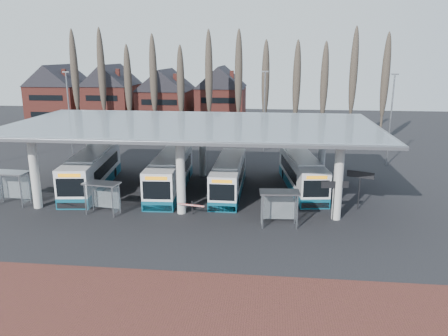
# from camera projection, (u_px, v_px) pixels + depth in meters

# --- Properties ---
(ground) EXTENTS (140.00, 140.00, 0.00)m
(ground) POSITION_uv_depth(u_px,v_px,m) (175.00, 225.00, 32.29)
(ground) COLOR black
(ground) RESTS_ON ground
(brick_strip) EXTENTS (70.00, 10.00, 0.03)m
(brick_strip) POSITION_uv_depth(u_px,v_px,m) (121.00, 320.00, 20.75)
(brick_strip) COLOR #4F241F
(brick_strip) RESTS_ON ground
(station_canopy) EXTENTS (32.00, 16.00, 6.34)m
(station_canopy) POSITION_uv_depth(u_px,v_px,m) (193.00, 131.00, 38.53)
(station_canopy) COLOR #B9B9B4
(station_canopy) RESTS_ON ground
(poplar_row) EXTENTS (45.10, 1.10, 14.50)m
(poplar_row) POSITION_uv_depth(u_px,v_px,m) (223.00, 79.00, 61.77)
(poplar_row) COLOR #473D33
(poplar_row) RESTS_ON ground
(townhouse_row) EXTENTS (36.80, 10.30, 12.25)m
(townhouse_row) POSITION_uv_depth(u_px,v_px,m) (139.00, 91.00, 74.70)
(townhouse_row) COLOR maroon
(townhouse_row) RESTS_ON ground
(lamp_post_a) EXTENTS (0.80, 0.16, 10.17)m
(lamp_post_a) POSITION_uv_depth(u_px,v_px,m) (69.00, 111.00, 53.94)
(lamp_post_a) COLOR slate
(lamp_post_a) RESTS_ON ground
(lamp_post_b) EXTENTS (0.80, 0.16, 10.17)m
(lamp_post_b) POSITION_uv_depth(u_px,v_px,m) (264.00, 110.00, 55.30)
(lamp_post_b) COLOR slate
(lamp_post_b) RESTS_ON ground
(lamp_post_c) EXTENTS (0.80, 0.16, 10.17)m
(lamp_post_c) POSITION_uv_depth(u_px,v_px,m) (391.00, 118.00, 48.08)
(lamp_post_c) COLOR slate
(lamp_post_c) RESTS_ON ground
(bus_0) EXTENTS (4.05, 12.44, 3.39)m
(bus_0) POSITION_uv_depth(u_px,v_px,m) (92.00, 171.00, 40.93)
(bus_0) COLOR silver
(bus_0) RESTS_ON ground
(bus_1) EXTENTS (3.10, 11.99, 3.30)m
(bus_1) POSITION_uv_depth(u_px,v_px,m) (170.00, 173.00, 40.23)
(bus_1) COLOR silver
(bus_1) RESTS_ON ground
(bus_2) EXTENTS (2.38, 10.90, 3.03)m
(bus_2) POSITION_uv_depth(u_px,v_px,m) (229.00, 177.00, 39.70)
(bus_2) COLOR silver
(bus_2) RESTS_ON ground
(bus_3) EXTENTS (3.97, 11.59, 3.16)m
(bus_3) POSITION_uv_depth(u_px,v_px,m) (302.00, 173.00, 40.65)
(bus_3) COLOR silver
(bus_3) RESTS_ON ground
(shelter_0) EXTENTS (3.13, 1.71, 2.82)m
(shelter_0) POSITION_uv_depth(u_px,v_px,m) (11.00, 180.00, 36.27)
(shelter_0) COLOR gray
(shelter_0) RESTS_ON ground
(shelter_1) EXTENTS (2.93, 1.79, 2.56)m
(shelter_1) POSITION_uv_depth(u_px,v_px,m) (103.00, 191.00, 34.18)
(shelter_1) COLOR gray
(shelter_1) RESTS_ON ground
(shelter_2) EXTENTS (2.96, 1.64, 2.66)m
(shelter_2) POSITION_uv_depth(u_px,v_px,m) (279.00, 200.00, 31.73)
(shelter_2) COLOR gray
(shelter_2) RESTS_ON ground
(info_sign_0) EXTENTS (2.05, 0.42, 3.07)m
(info_sign_0) POSITION_uv_depth(u_px,v_px,m) (335.00, 188.00, 32.60)
(info_sign_0) COLOR black
(info_sign_0) RESTS_ON ground
(info_sign_1) EXTENTS (2.04, 0.90, 3.19)m
(info_sign_1) POSITION_uv_depth(u_px,v_px,m) (360.00, 178.00, 34.84)
(info_sign_1) COLOR black
(info_sign_1) RESTS_ON ground
(barrier) EXTENTS (2.17, 0.81, 1.10)m
(barrier) POSITION_uv_depth(u_px,v_px,m) (191.00, 206.00, 33.80)
(barrier) COLOR black
(barrier) RESTS_ON ground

